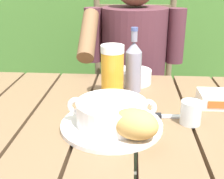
{
  "coord_description": "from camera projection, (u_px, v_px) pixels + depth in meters",
  "views": [
    {
      "loc": [
        0.06,
        -0.75,
        1.12
      ],
      "look_at": [
        0.01,
        0.06,
        0.8
      ],
      "focal_mm": 46.96,
      "sensor_mm": 36.0,
      "label": 1
    }
  ],
  "objects": [
    {
      "name": "beer_glass",
      "position": [
        112.0,
        72.0,
        0.96
      ],
      "size": [
        0.08,
        0.08,
        0.18
      ],
      "color": "orange",
      "rests_on": "dining_table"
    },
    {
      "name": "diner_bowl",
      "position": [
        134.0,
        76.0,
        1.12
      ],
      "size": [
        0.13,
        0.13,
        0.05
      ],
      "color": "white",
      "rests_on": "dining_table"
    },
    {
      "name": "water_glass_small",
      "position": [
        191.0,
        113.0,
        0.81
      ],
      "size": [
        0.06,
        0.06,
        0.07
      ],
      "color": "silver",
      "rests_on": "dining_table"
    },
    {
      "name": "person_eating",
      "position": [
        133.0,
        66.0,
        1.45
      ],
      "size": [
        0.48,
        0.47,
        1.19
      ],
      "color": "#552B34",
      "rests_on": "ground_plane"
    },
    {
      "name": "butter_tub",
      "position": [
        218.0,
        99.0,
        0.92
      ],
      "size": [
        0.12,
        0.09,
        0.05
      ],
      "color": "white",
      "rests_on": "dining_table"
    },
    {
      "name": "table_knife",
      "position": [
        160.0,
        116.0,
        0.85
      ],
      "size": [
        0.15,
        0.02,
        0.01
      ],
      "color": "silver",
      "rests_on": "dining_table"
    },
    {
      "name": "bread_roll",
      "position": [
        135.0,
        124.0,
        0.71
      ],
      "size": [
        0.14,
        0.13,
        0.07
      ],
      "color": "tan",
      "rests_on": "serving_plate"
    },
    {
      "name": "dining_table",
      "position": [
        109.0,
        147.0,
        0.87
      ],
      "size": [
        1.38,
        0.82,
        0.73
      ],
      "color": "brown",
      "rests_on": "ground_plane"
    },
    {
      "name": "chair_near_diner",
      "position": [
        133.0,
        89.0,
        1.71
      ],
      "size": [
        0.48,
        0.48,
        1.03
      ],
      "color": "brown",
      "rests_on": "ground_plane"
    },
    {
      "name": "serving_plate",
      "position": [
        112.0,
        125.0,
        0.8
      ],
      "size": [
        0.28,
        0.28,
        0.01
      ],
      "color": "white",
      "rests_on": "dining_table"
    },
    {
      "name": "soup_bowl",
      "position": [
        112.0,
        112.0,
        0.78
      ],
      "size": [
        0.24,
        0.19,
        0.07
      ],
      "color": "white",
      "rests_on": "serving_plate"
    },
    {
      "name": "beer_bottle",
      "position": [
        133.0,
        66.0,
        1.01
      ],
      "size": [
        0.06,
        0.06,
        0.23
      ],
      "color": "gray",
      "rests_on": "dining_table"
    }
  ]
}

